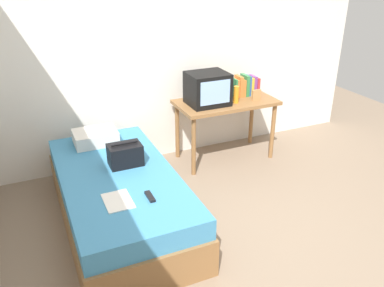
% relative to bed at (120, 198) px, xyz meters
% --- Properties ---
extents(ground_plane, '(8.00, 8.00, 0.00)m').
position_rel_bed_xyz_m(ground_plane, '(0.90, -0.80, -0.25)').
color(ground_plane, '#84705B').
extents(wall_back, '(5.20, 0.10, 2.60)m').
position_rel_bed_xyz_m(wall_back, '(0.90, 1.20, 1.05)').
color(wall_back, silver).
rests_on(wall_back, ground).
extents(bed, '(1.00, 2.00, 0.51)m').
position_rel_bed_xyz_m(bed, '(0.00, 0.00, 0.00)').
color(bed, olive).
rests_on(bed, ground).
extents(desk, '(1.16, 0.60, 0.73)m').
position_rel_bed_xyz_m(desk, '(1.50, 0.78, 0.39)').
color(desk, olive).
rests_on(desk, ground).
extents(tv, '(0.44, 0.39, 0.36)m').
position_rel_bed_xyz_m(tv, '(1.25, 0.77, 0.66)').
color(tv, black).
rests_on(tv, desk).
extents(water_bottle, '(0.06, 0.06, 0.20)m').
position_rel_bed_xyz_m(water_bottle, '(1.57, 0.67, 0.58)').
color(water_bottle, orange).
rests_on(water_bottle, desk).
extents(book_row, '(0.33, 0.17, 0.25)m').
position_rel_bed_xyz_m(book_row, '(1.80, 0.88, 0.59)').
color(book_row, '#337F47').
rests_on(book_row, desk).
extents(picture_frame, '(0.11, 0.02, 0.13)m').
position_rel_bed_xyz_m(picture_frame, '(1.83, 0.65, 0.54)').
color(picture_frame, '#B27F4C').
rests_on(picture_frame, desk).
extents(pillow, '(0.43, 0.33, 0.13)m').
position_rel_bed_xyz_m(pillow, '(-0.04, 0.72, 0.32)').
color(pillow, silver).
rests_on(pillow, bed).
extents(handbag, '(0.30, 0.20, 0.22)m').
position_rel_bed_xyz_m(handbag, '(0.11, 0.13, 0.36)').
color(handbag, black).
rests_on(handbag, bed).
extents(magazine, '(0.21, 0.29, 0.01)m').
position_rel_bed_xyz_m(magazine, '(-0.11, -0.44, 0.26)').
color(magazine, white).
rests_on(magazine, bed).
extents(remote_dark, '(0.04, 0.16, 0.02)m').
position_rel_bed_xyz_m(remote_dark, '(0.14, -0.49, 0.27)').
color(remote_dark, black).
rests_on(remote_dark, bed).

